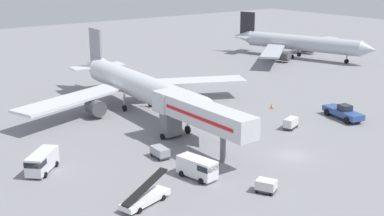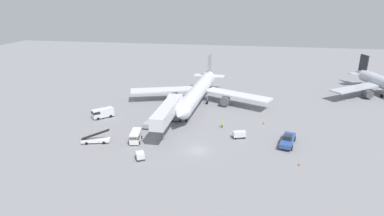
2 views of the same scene
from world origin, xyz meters
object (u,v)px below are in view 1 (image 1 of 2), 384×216
object	(u,v)px
belt_loader_truck	(145,198)
baggage_cart_mid_center	(266,185)
service_van_rear_left	(198,167)
baggage_cart_outer_right	(291,123)
ground_crew_worker_foreground	(245,119)
airplane_background	(298,43)
baggage_cart_rear_right	(160,152)
airplane_at_gate	(139,86)
pushback_tug	(343,112)
service_van_mid_left	(42,161)
safety_cone_alpha	(272,106)
jet_bridge	(197,114)

from	to	relation	value
belt_loader_truck	baggage_cart_mid_center	xyz separation A→B (m)	(11.68, -5.30, 0.02)
belt_loader_truck	service_van_rear_left	distance (m)	8.44
baggage_cart_outer_right	ground_crew_worker_foreground	world-z (taller)	ground_crew_worker_foreground
airplane_background	baggage_cart_rear_right	bearing A→B (deg)	-151.14
airplane_at_gate	service_van_rear_left	size ratio (longest dim) A/B	8.60
airplane_at_gate	baggage_cart_mid_center	bearing A→B (deg)	-99.27
pushback_tug	airplane_background	xyz separation A→B (m)	(34.14, 39.81, 2.70)
service_van_mid_left	belt_loader_truck	bearing A→B (deg)	-69.93
service_van_mid_left	baggage_cart_outer_right	size ratio (longest dim) A/B	1.73
belt_loader_truck	airplane_background	distance (m)	87.32
belt_loader_truck	airplane_background	world-z (taller)	airplane_background
pushback_tug	baggage_cart_mid_center	world-z (taller)	pushback_tug
airplane_at_gate	safety_cone_alpha	world-z (taller)	airplane_at_gate
baggage_cart_mid_center	safety_cone_alpha	bearing A→B (deg)	43.31
baggage_cart_mid_center	safety_cone_alpha	xyz separation A→B (m)	(23.76, 22.40, -0.39)
baggage_cart_rear_right	baggage_cart_mid_center	bearing A→B (deg)	-77.21
airplane_background	jet_bridge	bearing A→B (deg)	-148.70
belt_loader_truck	airplane_background	xyz separation A→B (m)	(74.12, 46.05, 3.02)
baggage_cart_mid_center	airplane_background	size ratio (longest dim) A/B	0.07
baggage_cart_rear_right	safety_cone_alpha	bearing A→B (deg)	15.12
belt_loader_truck	baggage_cart_outer_right	world-z (taller)	belt_loader_truck
safety_cone_alpha	airplane_background	bearing A→B (deg)	36.81
service_van_mid_left	baggage_cart_outer_right	world-z (taller)	service_van_mid_left
baggage_cart_rear_right	belt_loader_truck	bearing A→B (deg)	-130.25
baggage_cart_mid_center	airplane_background	distance (m)	80.90
baggage_cart_rear_right	jet_bridge	bearing A→B (deg)	-5.19
service_van_rear_left	safety_cone_alpha	distance (m)	31.18
service_van_mid_left	baggage_cart_mid_center	size ratio (longest dim) A/B	2.05
ground_crew_worker_foreground	airplane_background	distance (m)	58.74
baggage_cart_rear_right	airplane_background	distance (m)	75.26
jet_bridge	baggage_cart_mid_center	bearing A→B (deg)	-97.66
jet_bridge	ground_crew_worker_foreground	distance (m)	13.17
baggage_cart_rear_right	safety_cone_alpha	size ratio (longest dim) A/B	3.60
belt_loader_truck	baggage_cart_rear_right	world-z (taller)	belt_loader_truck
baggage_cart_rear_right	baggage_cart_mid_center	distance (m)	15.44
ground_crew_worker_foreground	airplane_at_gate	bearing A→B (deg)	116.49
airplane_at_gate	belt_loader_truck	distance (m)	34.48
belt_loader_truck	service_van_rear_left	bearing A→B (deg)	13.43
baggage_cart_outer_right	airplane_background	size ratio (longest dim) A/B	0.08
jet_bridge	baggage_cart_rear_right	world-z (taller)	jet_bridge
safety_cone_alpha	baggage_cart_mid_center	bearing A→B (deg)	-136.69
service_van_rear_left	baggage_cart_outer_right	size ratio (longest dim) A/B	1.69
jet_bridge	ground_crew_worker_foreground	size ratio (longest dim) A/B	10.18
service_van_rear_left	service_van_mid_left	bearing A→B (deg)	137.58
service_van_mid_left	baggage_cart_mid_center	bearing A→B (deg)	-49.12
belt_loader_truck	baggage_cart_outer_right	distance (m)	30.88
jet_bridge	belt_loader_truck	distance (m)	16.98
baggage_cart_outer_right	safety_cone_alpha	bearing A→B (deg)	59.07
jet_bridge	pushback_tug	size ratio (longest dim) A/B	2.33
airplane_background	baggage_cart_outer_right	bearing A→B (deg)	-139.17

